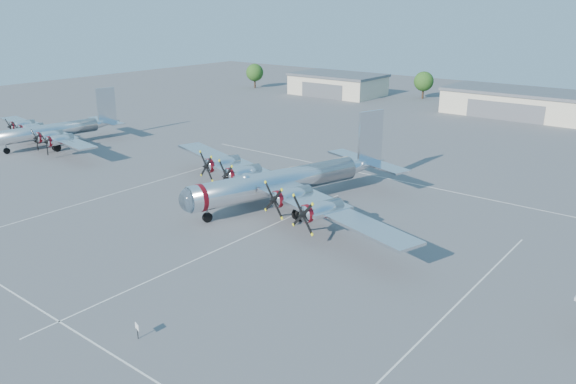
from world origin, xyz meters
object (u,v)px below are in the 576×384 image
Objects in this scene: tree_far_west at (255,73)px; tree_west at (424,81)px; info_placard at (137,328)px; bomber_west at (56,146)px; hangar_west at (338,84)px; main_bomber_b29 at (287,204)px; hangar_center at (516,102)px.

tree_west is (45.00, 12.00, 0.00)m from tree_far_west.
tree_west reaches higher than info_placard.
tree_west is 87.05m from bomber_west.
hangar_west is 0.69× the size of bomber_west.
bomber_west is (-25.73, -83.05, -4.22)m from tree_west.
tree_west is (20.00, 8.04, 1.51)m from hangar_west.
main_bomber_b29 is (67.03, -69.40, -4.22)m from tree_far_west.
main_bomber_b29 is (-2.97, -73.37, -2.71)m from hangar_center.
bomber_west is (-47.76, -1.65, 0.00)m from main_bomber_b29.
main_bomber_b29 is 1.35× the size of bomber_west.
hangar_west is 0.79× the size of hangar_center.
info_placard is at bearing -54.72° from main_bomber_b29.
info_placard is at bearing -51.99° from tree_far_west.
hangar_west is 25.36m from tree_far_west.
main_bomber_b29 is at bearing 124.83° from info_placard.
hangar_west is 84.60m from main_bomber_b29.
bomber_west is (19.27, -71.05, -4.22)m from tree_far_west.
hangar_center is 26.30m from tree_west.
hangar_center is at bearing -17.82° from tree_west.
tree_west is (-25.00, 8.04, 1.51)m from hangar_center.
hangar_center is at bearing 110.15° from info_placard.
tree_far_west reaches higher than main_bomber_b29.
tree_far_west is at bearing 112.58° from bomber_west.
main_bomber_b29 is at bearing 9.39° from bomber_west.
tree_far_west is 5.57× the size of info_placard.
bomber_west is at bearing 171.51° from info_placard.
hangar_west is 45.00m from hangar_center.
info_placard is (51.39, -101.70, -1.88)m from hangar_west.
bomber_west reaches higher than info_placard.
bomber_west is at bearing -124.07° from hangar_center.
tree_far_west is at bearing -176.76° from hangar_center.
tree_west reaches higher than hangar_west.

